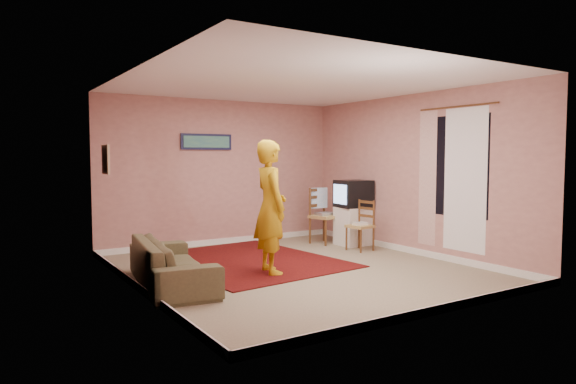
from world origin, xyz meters
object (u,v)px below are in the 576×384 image
chair_a (325,210)px  chair_b (360,220)px  crt_tv (353,194)px  sofa (172,263)px  person (271,207)px  tv_cabinet (353,226)px

chair_a → chair_b: size_ratio=1.20×
crt_tv → sofa: size_ratio=0.31×
crt_tv → person: bearing=-149.3°
tv_cabinet → chair_b: (-0.25, -0.49, 0.18)m
chair_a → tv_cabinet: bearing=-63.5°
tv_cabinet → sofa: tv_cabinet is taller
crt_tv → chair_b: (-0.24, -0.49, -0.41)m
tv_cabinet → chair_b: 0.57m
crt_tv → chair_b: size_ratio=1.31×
tv_cabinet → person: size_ratio=0.38×
sofa → crt_tv: bearing=-66.2°
tv_cabinet → person: 2.70m
chair_a → sofa: 3.73m
crt_tv → sofa: 3.95m
sofa → tv_cabinet: bearing=-66.2°
crt_tv → chair_a: bearing=134.7°
tv_cabinet → chair_a: 0.59m
tv_cabinet → sofa: bearing=-164.1°
tv_cabinet → chair_a: chair_a is taller
chair_a → person: size_ratio=0.31×
tv_cabinet → chair_b: bearing=-117.0°
chair_b → sofa: size_ratio=0.24×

